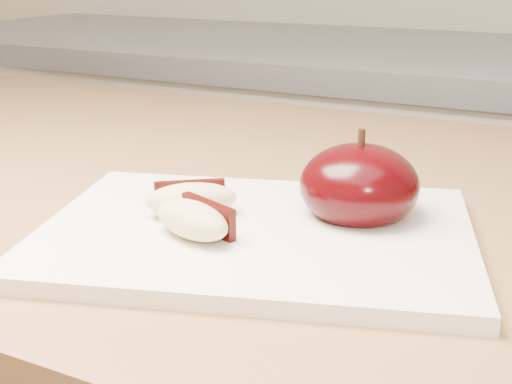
% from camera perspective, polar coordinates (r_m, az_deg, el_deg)
% --- Properties ---
extents(back_cabinet, '(2.40, 0.62, 0.94)m').
position_cam_1_polar(back_cabinet, '(1.39, 18.05, -8.94)').
color(back_cabinet, silver).
rests_on(back_cabinet, ground).
extents(cutting_board, '(0.35, 0.29, 0.01)m').
position_cam_1_polar(cutting_board, '(0.49, 0.00, -3.40)').
color(cutting_board, white).
rests_on(cutting_board, island_counter).
extents(apple_half, '(0.09, 0.09, 0.07)m').
position_cam_1_polar(apple_half, '(0.51, 8.25, 0.51)').
color(apple_half, black).
rests_on(apple_half, cutting_board).
extents(apple_wedge_a, '(0.07, 0.06, 0.02)m').
position_cam_1_polar(apple_wedge_a, '(0.51, -5.21, -0.56)').
color(apple_wedge_a, beige).
rests_on(apple_wedge_a, cutting_board).
extents(apple_wedge_b, '(0.07, 0.05, 0.02)m').
position_cam_1_polar(apple_wedge_b, '(0.47, -5.00, -2.18)').
color(apple_wedge_b, beige).
rests_on(apple_wedge_b, cutting_board).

